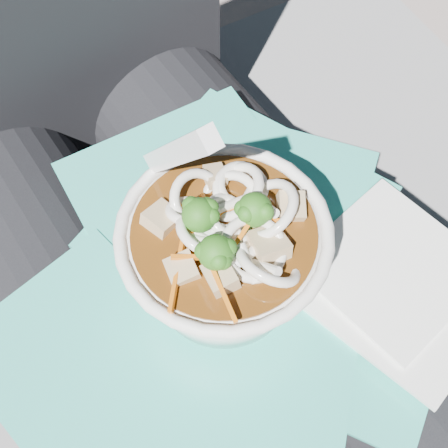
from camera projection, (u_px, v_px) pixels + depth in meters
ground at (214, 434)px, 1.01m from camera, size 20.00×20.00×0.00m
stone_ledge at (154, 312)px, 0.89m from camera, size 1.04×0.59×0.43m
lap at (206, 317)px, 0.57m from camera, size 0.35×0.48×0.16m
person_body at (151, 228)px, 0.58m from camera, size 0.34×0.94×0.98m
plastic_bag at (233, 280)px, 0.48m from camera, size 0.38×0.36×0.02m
napkins at (402, 285)px, 0.47m from camera, size 0.15×0.16×0.01m
udon_bowl at (224, 251)px, 0.43m from camera, size 0.18×0.18×0.19m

